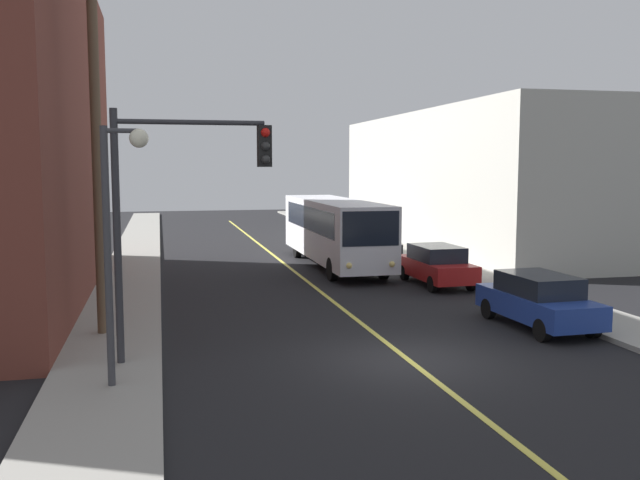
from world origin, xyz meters
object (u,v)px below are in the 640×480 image
parked_car_blue (538,300)px  fire_hydrant (543,290)px  parked_car_black (372,244)px  utility_pole_near (95,112)px  street_lamp_left (118,218)px  city_bus (334,229)px  traffic_signal_left_corner (183,188)px  parked_car_red (436,265)px

parked_car_blue → fire_hydrant: 3.39m
parked_car_black → utility_pole_near: (-12.25, -13.70, 5.43)m
parked_car_black → street_lamp_left: (-11.47, -18.65, 2.90)m
city_bus → street_lamp_left: bearing=-117.9°
city_bus → fire_hydrant: city_bus is taller
city_bus → parked_car_black: size_ratio=2.74×
parked_car_blue → parked_car_black: bearing=91.3°
city_bus → utility_pole_near: size_ratio=1.09×
utility_pole_near → street_lamp_left: bearing=-81.0°
utility_pole_near → parked_car_blue: bearing=-7.5°
traffic_signal_left_corner → fire_hydrant: traffic_signal_left_corner is taller
traffic_signal_left_corner → street_lamp_left: size_ratio=1.09×
parked_car_red → street_lamp_left: (-11.76, -10.93, 2.90)m
parked_car_red → street_lamp_left: bearing=-137.1°
parked_car_black → fire_hydrant: 12.74m
city_bus → parked_car_red: 6.78m
city_bus → traffic_signal_left_corner: (-7.61, -15.33, 2.49)m
parked_car_blue → fire_hydrant: bearing=56.5°
traffic_signal_left_corner → fire_hydrant: size_ratio=7.14×
parked_car_blue → fire_hydrant: (1.86, 2.82, -0.26)m
parked_car_black → fire_hydrant: bearing=-80.0°
parked_car_black → traffic_signal_left_corner: 19.98m
traffic_signal_left_corner → street_lamp_left: 2.31m
city_bus → fire_hydrant: (4.65, -10.96, -1.23)m
city_bus → parked_car_blue: city_bus is taller
parked_car_blue → street_lamp_left: street_lamp_left is taller
parked_car_black → utility_pole_near: size_ratio=0.40×
parked_car_black → traffic_signal_left_corner: (-10.05, -16.92, 3.46)m
parked_car_blue → parked_car_black: same height
parked_car_red → street_lamp_left: street_lamp_left is taller
city_bus → parked_car_red: (2.73, -6.13, -0.98)m
city_bus → fire_hydrant: bearing=-67.0°
city_bus → parked_car_black: (2.44, 1.59, -0.98)m
parked_car_blue → parked_car_black: (-0.34, 15.37, 0.00)m
traffic_signal_left_corner → parked_car_black: bearing=59.3°
parked_car_red → traffic_signal_left_corner: size_ratio=0.74×
traffic_signal_left_corner → fire_hydrant: 13.54m
traffic_signal_left_corner → street_lamp_left: traffic_signal_left_corner is taller
traffic_signal_left_corner → street_lamp_left: bearing=-129.3°
street_lamp_left → parked_car_blue: bearing=15.5°
parked_car_black → street_lamp_left: size_ratio=0.81×
parked_car_blue → street_lamp_left: (-11.81, -3.28, 2.90)m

